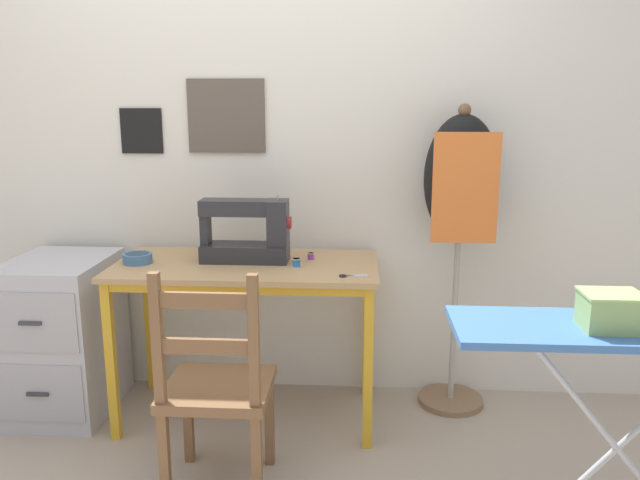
{
  "coord_description": "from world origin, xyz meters",
  "views": [
    {
      "loc": [
        0.51,
        -2.44,
        1.48
      ],
      "look_at": [
        0.34,
        0.26,
        0.88
      ],
      "focal_mm": 35.0,
      "sensor_mm": 36.0,
      "label": 1
    }
  ],
  "objects_px": {
    "storage_box": "(611,311)",
    "filing_cabinet": "(64,336)",
    "dress_form": "(461,193)",
    "wooden_chair": "(216,389)",
    "sewing_machine": "(250,233)",
    "thread_spool_mid_table": "(311,257)",
    "thread_spool_near_machine": "(296,263)",
    "scissors": "(349,276)",
    "ironing_board": "(629,340)",
    "fabric_bowl": "(138,258)"
  },
  "relations": [
    {
      "from": "storage_box",
      "to": "thread_spool_near_machine",
      "type": "bearing_deg",
      "value": 140.98
    },
    {
      "from": "fabric_bowl",
      "to": "thread_spool_near_machine",
      "type": "xyz_separation_m",
      "value": [
        0.73,
        -0.03,
        -0.0
      ]
    },
    {
      "from": "fabric_bowl",
      "to": "thread_spool_near_machine",
      "type": "relative_size",
      "value": 3.04
    },
    {
      "from": "storage_box",
      "to": "dress_form",
      "type": "bearing_deg",
      "value": 105.08
    },
    {
      "from": "fabric_bowl",
      "to": "dress_form",
      "type": "relative_size",
      "value": 0.09
    },
    {
      "from": "fabric_bowl",
      "to": "thread_spool_mid_table",
      "type": "bearing_deg",
      "value": 7.38
    },
    {
      "from": "fabric_bowl",
      "to": "wooden_chair",
      "type": "bearing_deg",
      "value": -49.89
    },
    {
      "from": "thread_spool_mid_table",
      "to": "storage_box",
      "type": "bearing_deg",
      "value": -44.7
    },
    {
      "from": "scissors",
      "to": "ironing_board",
      "type": "bearing_deg",
      "value": -37.67
    },
    {
      "from": "wooden_chair",
      "to": "filing_cabinet",
      "type": "xyz_separation_m",
      "value": [
        -0.89,
        0.61,
        -0.05
      ]
    },
    {
      "from": "filing_cabinet",
      "to": "dress_form",
      "type": "height_order",
      "value": "dress_form"
    },
    {
      "from": "thread_spool_near_machine",
      "to": "wooden_chair",
      "type": "relative_size",
      "value": 0.05
    },
    {
      "from": "fabric_bowl",
      "to": "scissors",
      "type": "distance_m",
      "value": 0.98
    },
    {
      "from": "sewing_machine",
      "to": "fabric_bowl",
      "type": "relative_size",
      "value": 3.14
    },
    {
      "from": "filing_cabinet",
      "to": "fabric_bowl",
      "type": "bearing_deg",
      "value": -5.7
    },
    {
      "from": "thread_spool_near_machine",
      "to": "filing_cabinet",
      "type": "relative_size",
      "value": 0.06
    },
    {
      "from": "scissors",
      "to": "filing_cabinet",
      "type": "distance_m",
      "value": 1.44
    },
    {
      "from": "filing_cabinet",
      "to": "storage_box",
      "type": "height_order",
      "value": "storage_box"
    },
    {
      "from": "fabric_bowl",
      "to": "ironing_board",
      "type": "bearing_deg",
      "value": -24.5
    },
    {
      "from": "storage_box",
      "to": "filing_cabinet",
      "type": "bearing_deg",
      "value": 157.29
    },
    {
      "from": "wooden_chair",
      "to": "storage_box",
      "type": "height_order",
      "value": "storage_box"
    },
    {
      "from": "scissors",
      "to": "storage_box",
      "type": "height_order",
      "value": "storage_box"
    },
    {
      "from": "scissors",
      "to": "thread_spool_near_machine",
      "type": "bearing_deg",
      "value": 150.23
    },
    {
      "from": "sewing_machine",
      "to": "thread_spool_near_machine",
      "type": "xyz_separation_m",
      "value": [
        0.22,
        -0.1,
        -0.11
      ]
    },
    {
      "from": "filing_cabinet",
      "to": "dress_form",
      "type": "bearing_deg",
      "value": 5.01
    },
    {
      "from": "wooden_chair",
      "to": "filing_cabinet",
      "type": "distance_m",
      "value": 1.08
    },
    {
      "from": "fabric_bowl",
      "to": "scissors",
      "type": "height_order",
      "value": "fabric_bowl"
    },
    {
      "from": "dress_form",
      "to": "storage_box",
      "type": "distance_m",
      "value": 1.13
    },
    {
      "from": "thread_spool_near_machine",
      "to": "fabric_bowl",
      "type": "bearing_deg",
      "value": 177.7
    },
    {
      "from": "sewing_machine",
      "to": "dress_form",
      "type": "bearing_deg",
      "value": 8.04
    },
    {
      "from": "thread_spool_near_machine",
      "to": "thread_spool_mid_table",
      "type": "distance_m",
      "value": 0.14
    },
    {
      "from": "wooden_chair",
      "to": "ironing_board",
      "type": "relative_size",
      "value": 0.84
    },
    {
      "from": "wooden_chair",
      "to": "ironing_board",
      "type": "height_order",
      "value": "wooden_chair"
    },
    {
      "from": "sewing_machine",
      "to": "ironing_board",
      "type": "relative_size",
      "value": 0.38
    },
    {
      "from": "sewing_machine",
      "to": "ironing_board",
      "type": "bearing_deg",
      "value": -34.23
    },
    {
      "from": "thread_spool_near_machine",
      "to": "filing_cabinet",
      "type": "bearing_deg",
      "value": 176.49
    },
    {
      "from": "sewing_machine",
      "to": "scissors",
      "type": "distance_m",
      "value": 0.53
    },
    {
      "from": "thread_spool_mid_table",
      "to": "filing_cabinet",
      "type": "xyz_separation_m",
      "value": [
        -1.19,
        -0.06,
        -0.4
      ]
    },
    {
      "from": "dress_form",
      "to": "storage_box",
      "type": "xyz_separation_m",
      "value": [
        0.29,
        -1.07,
        -0.2
      ]
    },
    {
      "from": "wooden_chair",
      "to": "dress_form",
      "type": "distance_m",
      "value": 1.42
    },
    {
      "from": "storage_box",
      "to": "sewing_machine",
      "type": "bearing_deg",
      "value": 143.36
    },
    {
      "from": "sewing_machine",
      "to": "thread_spool_mid_table",
      "type": "height_order",
      "value": "sewing_machine"
    },
    {
      "from": "sewing_machine",
      "to": "thread_spool_near_machine",
      "type": "height_order",
      "value": "sewing_machine"
    },
    {
      "from": "scissors",
      "to": "filing_cabinet",
      "type": "height_order",
      "value": "scissors"
    },
    {
      "from": "scissors",
      "to": "filing_cabinet",
      "type": "relative_size",
      "value": 0.16
    },
    {
      "from": "sewing_machine",
      "to": "scissors",
      "type": "relative_size",
      "value": 3.36
    },
    {
      "from": "filing_cabinet",
      "to": "thread_spool_near_machine",
      "type": "bearing_deg",
      "value": -3.51
    },
    {
      "from": "scissors",
      "to": "sewing_machine",
      "type": "bearing_deg",
      "value": 153.18
    },
    {
      "from": "thread_spool_near_machine",
      "to": "storage_box",
      "type": "xyz_separation_m",
      "value": [
        1.04,
        -0.84,
        0.09
      ]
    },
    {
      "from": "storage_box",
      "to": "fabric_bowl",
      "type": "bearing_deg",
      "value": 153.84
    }
  ]
}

